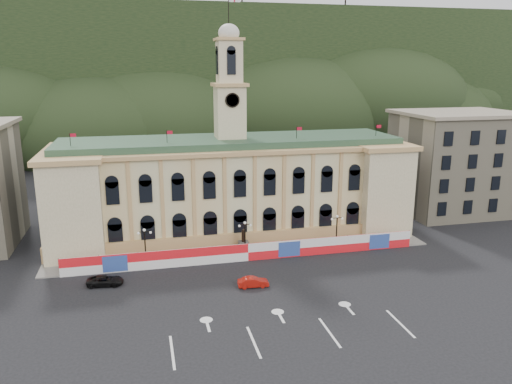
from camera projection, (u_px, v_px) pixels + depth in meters
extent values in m
plane|color=black|center=(276.00, 310.00, 56.00)|extent=(260.00, 260.00, 0.00)
cube|color=black|center=(178.00, 80.00, 173.34)|extent=(230.00, 70.00, 44.00)
cube|color=#595651|center=(291.00, 55.00, 160.23)|extent=(22.00, 8.00, 14.00)
cube|color=#595651|center=(12.00, 68.00, 140.99)|extent=(16.00, 7.00, 10.00)
cube|color=beige|center=(231.00, 191.00, 80.72)|extent=(55.00, 15.00, 14.00)
cube|color=tan|center=(241.00, 240.00, 74.78)|extent=(56.00, 0.80, 2.40)
cube|color=tan|center=(230.00, 146.00, 78.93)|extent=(56.20, 16.20, 0.60)
cube|color=#2E4D36|center=(230.00, 142.00, 78.76)|extent=(53.00, 13.00, 1.20)
cube|color=beige|center=(78.00, 201.00, 74.58)|extent=(8.00, 17.00, 14.00)
cube|color=beige|center=(367.00, 184.00, 84.97)|extent=(8.00, 17.00, 14.00)
cube|color=beige|center=(230.00, 112.00, 77.63)|extent=(4.40, 4.40, 8.00)
cube|color=tan|center=(229.00, 85.00, 76.61)|extent=(5.20, 5.20, 0.50)
cube|color=beige|center=(229.00, 63.00, 75.80)|extent=(3.60, 3.60, 6.50)
cube|color=tan|center=(229.00, 39.00, 74.97)|extent=(4.20, 4.20, 0.40)
cylinder|color=black|center=(232.00, 100.00, 74.97)|extent=(2.20, 0.20, 2.20)
ellipsoid|color=beige|center=(229.00, 33.00, 74.75)|extent=(3.20, 3.20, 2.72)
cylinder|color=black|center=(229.00, 10.00, 73.96)|extent=(0.12, 0.12, 5.00)
cube|color=tan|center=(456.00, 164.00, 92.56)|extent=(20.00, 16.00, 18.00)
cube|color=gray|center=(461.00, 113.00, 90.28)|extent=(21.00, 17.00, 0.60)
cube|color=red|center=(248.00, 252.00, 69.85)|extent=(50.00, 0.25, 2.50)
cube|color=#2D4897|center=(115.00, 264.00, 65.75)|extent=(3.20, 0.05, 2.20)
cube|color=#2D4897|center=(289.00, 249.00, 71.05)|extent=(3.20, 0.05, 2.20)
cube|color=#2D4897|center=(379.00, 241.00, 74.14)|extent=(3.20, 0.05, 2.20)
cube|color=slate|center=(244.00, 253.00, 72.74)|extent=(56.00, 5.50, 0.16)
cube|color=#595651|center=(244.00, 247.00, 72.77)|extent=(1.40, 1.40, 1.80)
cylinder|color=black|center=(244.00, 236.00, 72.36)|extent=(0.60, 0.60, 1.60)
sphere|color=black|center=(244.00, 230.00, 72.14)|extent=(0.44, 0.44, 0.44)
cylinder|color=black|center=(146.00, 263.00, 68.92)|extent=(0.44, 0.44, 0.30)
cylinder|color=black|center=(145.00, 248.00, 68.37)|extent=(0.18, 0.18, 4.80)
cube|color=black|center=(144.00, 232.00, 67.81)|extent=(1.60, 0.08, 0.08)
sphere|color=silver|center=(138.00, 233.00, 67.66)|extent=(0.36, 0.36, 0.36)
sphere|color=silver|center=(150.00, 232.00, 68.02)|extent=(0.36, 0.36, 0.36)
sphere|color=silver|center=(144.00, 230.00, 67.74)|extent=(0.40, 0.40, 0.40)
cylinder|color=black|center=(245.00, 255.00, 72.01)|extent=(0.44, 0.44, 0.30)
cylinder|color=black|center=(245.00, 240.00, 71.46)|extent=(0.18, 0.18, 4.80)
cube|color=black|center=(245.00, 225.00, 70.90)|extent=(1.60, 0.08, 0.08)
sphere|color=silver|center=(239.00, 226.00, 70.76)|extent=(0.36, 0.36, 0.36)
sphere|color=silver|center=(250.00, 225.00, 71.11)|extent=(0.36, 0.36, 0.36)
sphere|color=silver|center=(245.00, 223.00, 70.84)|extent=(0.40, 0.40, 0.40)
cylinder|color=black|center=(336.00, 247.00, 75.10)|extent=(0.44, 0.44, 0.30)
cylinder|color=black|center=(336.00, 233.00, 74.55)|extent=(0.18, 0.18, 4.80)
cube|color=black|center=(337.00, 218.00, 73.99)|extent=(1.60, 0.08, 0.08)
sphere|color=silver|center=(332.00, 219.00, 73.85)|extent=(0.36, 0.36, 0.36)
sphere|color=silver|center=(342.00, 219.00, 74.20)|extent=(0.36, 0.36, 0.36)
sphere|color=silver|center=(337.00, 216.00, 73.93)|extent=(0.40, 0.40, 0.40)
imported|color=#A1130B|center=(253.00, 282.00, 61.66)|extent=(1.81, 3.99, 1.26)
imported|color=black|center=(105.00, 281.00, 62.11)|extent=(3.11, 4.96, 1.24)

